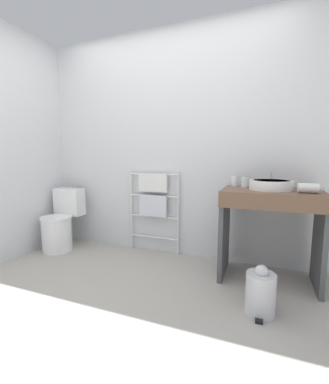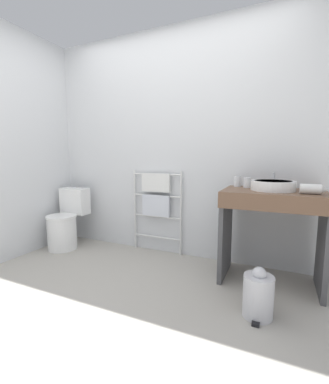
{
  "view_description": "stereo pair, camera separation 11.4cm",
  "coord_description": "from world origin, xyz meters",
  "px_view_note": "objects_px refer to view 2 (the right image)",
  "views": [
    {
      "loc": [
        1.0,
        -1.37,
        1.11
      ],
      "look_at": [
        0.17,
        0.73,
        0.81
      ],
      "focal_mm": 24.0,
      "sensor_mm": 36.0,
      "label": 1
    },
    {
      "loc": [
        1.11,
        -1.33,
        1.11
      ],
      "look_at": [
        0.17,
        0.73,
        0.81
      ],
      "focal_mm": 24.0,
      "sensor_mm": 36.0,
      "label": 2
    }
  ],
  "objects_px": {
    "toilet": "(66,223)",
    "cup_near_edge": "(247,183)",
    "hair_dryer": "(312,189)",
    "trash_bin": "(258,295)",
    "cup_near_wall": "(237,181)",
    "towel_radiator": "(156,199)",
    "sink_basin": "(273,185)"
  },
  "relations": [
    {
      "from": "sink_basin",
      "to": "towel_radiator",
      "type": "bearing_deg",
      "value": 168.63
    },
    {
      "from": "cup_near_wall",
      "to": "trash_bin",
      "type": "distance_m",
      "value": 1.09
    },
    {
      "from": "cup_near_edge",
      "to": "hair_dryer",
      "type": "bearing_deg",
      "value": -24.88
    },
    {
      "from": "toilet",
      "to": "towel_radiator",
      "type": "bearing_deg",
      "value": 16.23
    },
    {
      "from": "sink_basin",
      "to": "cup_near_edge",
      "type": "height_order",
      "value": "cup_near_edge"
    },
    {
      "from": "hair_dryer",
      "to": "trash_bin",
      "type": "height_order",
      "value": "hair_dryer"
    },
    {
      "from": "cup_near_wall",
      "to": "hair_dryer",
      "type": "distance_m",
      "value": 0.68
    },
    {
      "from": "sink_basin",
      "to": "trash_bin",
      "type": "distance_m",
      "value": 0.92
    },
    {
      "from": "trash_bin",
      "to": "cup_near_wall",
      "type": "bearing_deg",
      "value": 110.58
    },
    {
      "from": "toilet",
      "to": "sink_basin",
      "type": "height_order",
      "value": "sink_basin"
    },
    {
      "from": "cup_near_wall",
      "to": "towel_radiator",
      "type": "bearing_deg",
      "value": 175.51
    },
    {
      "from": "towel_radiator",
      "to": "cup_near_edge",
      "type": "xyz_separation_m",
      "value": [
        1.02,
        -0.13,
        0.24
      ]
    },
    {
      "from": "sink_basin",
      "to": "hair_dryer",
      "type": "relative_size",
      "value": 1.84
    },
    {
      "from": "sink_basin",
      "to": "trash_bin",
      "type": "xyz_separation_m",
      "value": [
        -0.04,
        -0.58,
        -0.72
      ]
    },
    {
      "from": "toilet",
      "to": "hair_dryer",
      "type": "relative_size",
      "value": 3.71
    },
    {
      "from": "towel_radiator",
      "to": "hair_dryer",
      "type": "distance_m",
      "value": 1.59
    },
    {
      "from": "toilet",
      "to": "cup_near_wall",
      "type": "xyz_separation_m",
      "value": [
        2.01,
        0.25,
        0.57
      ]
    },
    {
      "from": "hair_dryer",
      "to": "trash_bin",
      "type": "relative_size",
      "value": 0.55
    },
    {
      "from": "toilet",
      "to": "cup_near_edge",
      "type": "relative_size",
      "value": 7.78
    },
    {
      "from": "toilet",
      "to": "cup_near_edge",
      "type": "height_order",
      "value": "cup_near_edge"
    },
    {
      "from": "toilet",
      "to": "trash_bin",
      "type": "bearing_deg",
      "value": -12.6
    },
    {
      "from": "cup_near_wall",
      "to": "cup_near_edge",
      "type": "distance_m",
      "value": 0.11
    },
    {
      "from": "towel_radiator",
      "to": "sink_basin",
      "type": "bearing_deg",
      "value": -11.37
    },
    {
      "from": "toilet",
      "to": "trash_bin",
      "type": "distance_m",
      "value": 2.36
    },
    {
      "from": "hair_dryer",
      "to": "toilet",
      "type": "bearing_deg",
      "value": 178.89
    },
    {
      "from": "toilet",
      "to": "cup_near_wall",
      "type": "bearing_deg",
      "value": 6.96
    },
    {
      "from": "sink_basin",
      "to": "toilet",
      "type": "bearing_deg",
      "value": -178.35
    },
    {
      "from": "towel_radiator",
      "to": "sink_basin",
      "type": "xyz_separation_m",
      "value": [
        1.24,
        -0.25,
        0.24
      ]
    },
    {
      "from": "cup_near_edge",
      "to": "hair_dryer",
      "type": "height_order",
      "value": "cup_near_edge"
    },
    {
      "from": "towel_radiator",
      "to": "sink_basin",
      "type": "relative_size",
      "value": 2.62
    },
    {
      "from": "cup_near_wall",
      "to": "trash_bin",
      "type": "height_order",
      "value": "cup_near_wall"
    },
    {
      "from": "trash_bin",
      "to": "toilet",
      "type": "bearing_deg",
      "value": 167.4
    }
  ]
}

